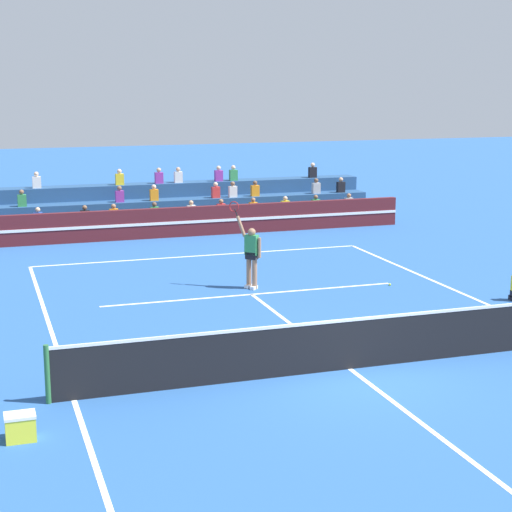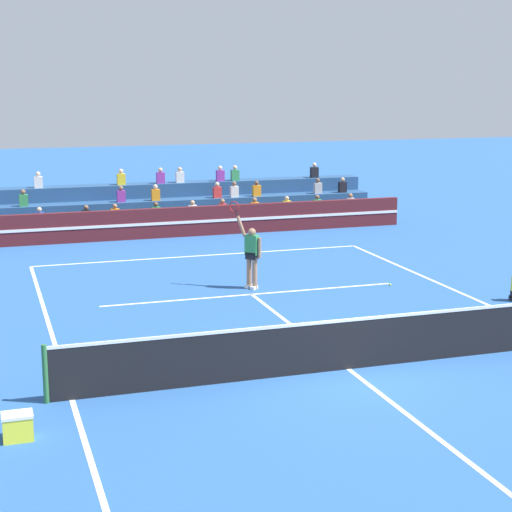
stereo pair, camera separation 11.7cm
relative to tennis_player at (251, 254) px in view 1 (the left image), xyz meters
The scene contains 8 objects.
ground_plane 7.18m from the tennis_player, 91.63° to the right, with size 120.00×120.00×0.00m, color #285699.
court_lines 7.18m from the tennis_player, 91.63° to the right, with size 11.10×23.90×0.01m.
tennis_net 7.12m from the tennis_player, 91.63° to the right, with size 12.00×0.10×1.10m.
sponsor_banner_wall 8.47m from the tennis_player, 91.37° to the left, with size 18.00×0.26×1.10m.
bleacher_stand 11.00m from the tennis_player, 91.00° to the left, with size 17.14×2.85×2.28m.
tennis_player is the anchor object (origin of this frame).
tennis_ball 4.06m from the tennis_player, 13.94° to the right, with size 0.07×0.07×0.07m, color #C6DB33.
equipment_cooler 10.95m from the tennis_player, 127.96° to the right, with size 0.50×0.38×0.45m.
Camera 1 is at (-6.96, -15.02, 5.74)m, focal length 60.00 mm.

